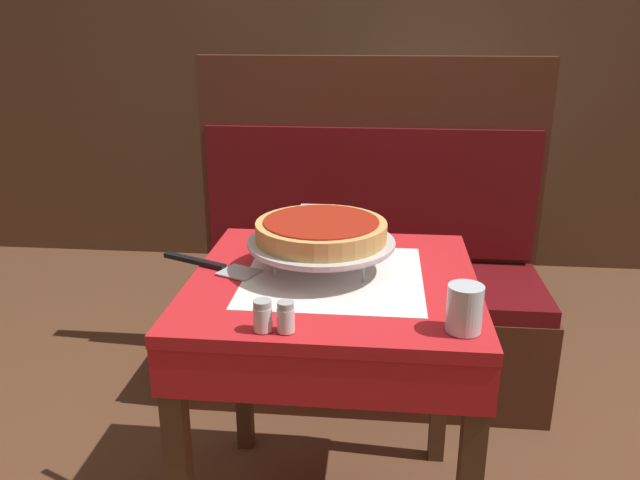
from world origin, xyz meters
name	(u,v)px	position (x,y,z in m)	size (l,w,h in m)	color
dining_table_front	(333,313)	(0.00, 0.00, 0.67)	(0.71, 0.71, 0.77)	red
dining_table_rear	(426,173)	(0.34, 1.68, 0.66)	(0.74, 0.74, 0.78)	beige
booth_bench	(366,298)	(0.07, 0.81, 0.35)	(1.35, 0.52, 1.26)	#4C2819
back_wall_panel	(365,57)	(0.00, 2.18, 1.20)	(6.00, 0.04, 2.40)	brown
pizza_pan_stand	(321,244)	(-0.03, 0.03, 0.84)	(0.37, 0.37, 0.08)	#ADADB2
deep_dish_pizza	(321,230)	(-0.03, 0.03, 0.88)	(0.33, 0.33, 0.05)	tan
pizza_server	(211,265)	(-0.32, 0.03, 0.78)	(0.29, 0.16, 0.01)	#BCBCC1
water_glass_near	(465,308)	(0.29, -0.27, 0.82)	(0.07, 0.07, 0.10)	silver
salt_shaker	(263,316)	(-0.12, -0.31, 0.80)	(0.04, 0.04, 0.07)	silver
pepper_shaker	(286,317)	(-0.07, -0.31, 0.80)	(0.04, 0.04, 0.07)	silver
napkin_holder	(317,221)	(-0.07, 0.31, 0.82)	(0.10, 0.05, 0.09)	#B2B2B7
condiment_caddy	(412,143)	(0.26, 1.59, 0.82)	(0.12, 0.12, 0.18)	black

